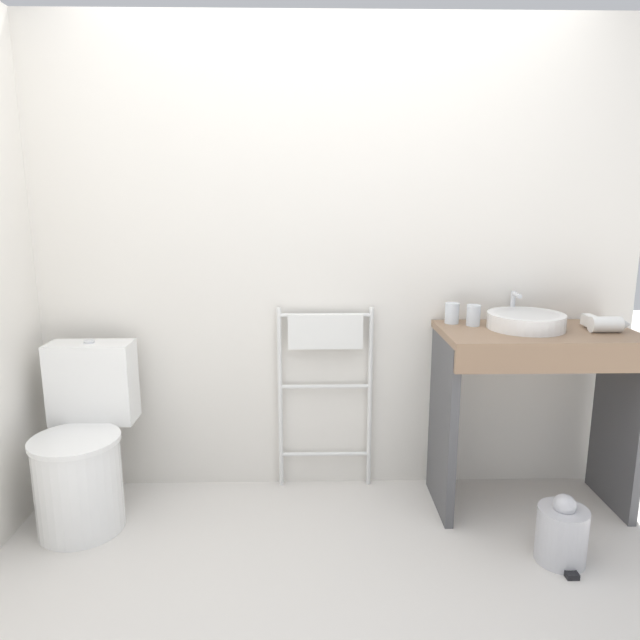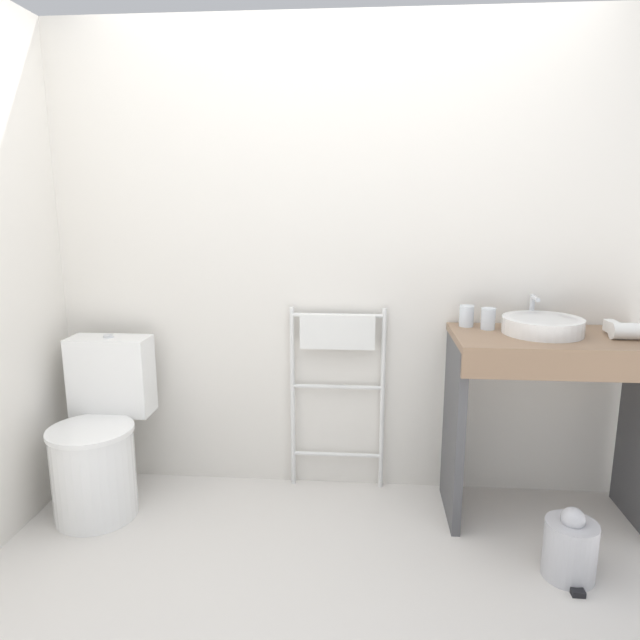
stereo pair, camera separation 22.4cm
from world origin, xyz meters
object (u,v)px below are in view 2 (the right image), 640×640
(sink_basin, at_px, (543,325))
(hair_dryer, at_px, (628,330))
(trash_bin, at_px, (570,548))
(toilet, at_px, (99,442))
(cup_near_wall, at_px, (467,316))
(cup_near_edge, at_px, (488,319))
(towel_radiator, at_px, (337,358))

(sink_basin, relative_size, hair_dryer, 1.90)
(sink_basin, bearing_deg, trash_bin, -86.68)
(toilet, height_order, trash_bin, toilet)
(cup_near_wall, bearing_deg, cup_near_edge, -31.65)
(cup_near_edge, height_order, trash_bin, cup_near_edge)
(sink_basin, bearing_deg, cup_near_wall, 157.95)
(sink_basin, xyz_separation_m, cup_near_edge, (-0.23, 0.07, 0.01))
(sink_basin, xyz_separation_m, cup_near_wall, (-0.32, 0.13, 0.01))
(towel_radiator, relative_size, hair_dryer, 5.11)
(towel_radiator, height_order, trash_bin, towel_radiator)
(sink_basin, height_order, cup_near_edge, cup_near_edge)
(towel_radiator, bearing_deg, toilet, -165.32)
(sink_basin, height_order, trash_bin, sink_basin)
(cup_near_wall, distance_m, trash_bin, 1.09)
(cup_near_wall, bearing_deg, trash_bin, -60.59)
(hair_dryer, height_order, trash_bin, hair_dryer)
(towel_radiator, xyz_separation_m, cup_near_edge, (0.72, -0.10, 0.24))
(toilet, bearing_deg, hair_dryer, 1.29)
(cup_near_wall, distance_m, cup_near_edge, 0.11)
(toilet, distance_m, trash_bin, 2.16)
(cup_near_wall, height_order, trash_bin, cup_near_wall)
(cup_near_wall, relative_size, cup_near_edge, 1.00)
(towel_radiator, xyz_separation_m, hair_dryer, (1.30, -0.24, 0.23))
(cup_near_edge, bearing_deg, hair_dryer, -13.71)
(toilet, xyz_separation_m, towel_radiator, (1.14, 0.30, 0.36))
(cup_near_edge, distance_m, trash_bin, 1.03)
(towel_radiator, distance_m, trash_bin, 1.32)
(cup_near_wall, bearing_deg, toilet, -171.89)
(cup_near_wall, distance_m, hair_dryer, 0.70)
(hair_dryer, bearing_deg, cup_near_edge, 166.29)
(sink_basin, relative_size, trash_bin, 1.18)
(hair_dryer, bearing_deg, trash_bin, -127.21)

